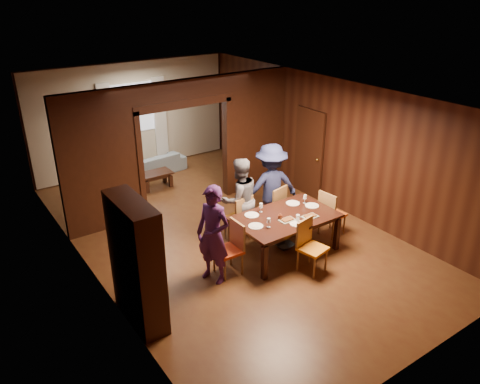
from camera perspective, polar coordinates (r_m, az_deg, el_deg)
floor at (r=9.74m, az=-1.77°, el=-4.95°), size 9.00×9.00×0.00m
ceiling at (r=8.70m, az=-2.02°, el=11.94°), size 5.50×9.00×0.02m
room_walls at (r=10.64m, az=-7.47°, el=6.32°), size 5.52×9.01×2.90m
person_purple at (r=7.89m, az=-3.29°, el=-5.24°), size 0.63×0.75×1.76m
person_grey at (r=9.18m, az=-0.07°, el=-0.90°), size 0.87×0.70×1.70m
person_navy at (r=9.60m, az=3.77°, el=0.65°), size 1.32×0.97×1.83m
sofa at (r=12.80m, az=-10.65°, el=3.34°), size 1.85×0.87×0.52m
serving_bowl at (r=8.87m, az=5.58°, el=-2.30°), size 0.37×0.37×0.09m
dining_table at (r=8.96m, az=5.46°, el=-5.08°), size 1.91×1.19×0.76m
coffee_table at (r=11.93m, az=-10.20°, el=1.46°), size 0.80×0.50×0.40m
chair_left at (r=8.24m, az=-1.48°, el=-6.99°), size 0.44×0.44×0.97m
chair_right at (r=9.65m, az=11.22°, el=-2.49°), size 0.48×0.48×0.97m
chair_far_l at (r=9.31m, az=-0.31°, el=-3.04°), size 0.49×0.49×0.97m
chair_far_r at (r=9.73m, az=3.89°, el=-1.80°), size 0.53×0.53×0.97m
chair_near at (r=8.40m, az=8.86°, el=-6.65°), size 0.52×0.52×0.97m
hutch at (r=7.10m, az=-12.52°, el=-8.41°), size 0.40×1.20×2.00m
door_right at (r=11.20m, az=8.41°, el=4.73°), size 0.06×0.90×2.10m
window_far at (r=12.83m, az=-12.95°, el=9.95°), size 1.20×0.03×1.30m
curtain_left at (r=12.66m, az=-15.83°, el=7.33°), size 0.35×0.06×2.40m
curtain_right at (r=13.20m, az=-9.68°, el=8.59°), size 0.35×0.06×2.40m
plate_left at (r=8.39m, az=1.93°, el=-4.17°), size 0.27×0.27×0.01m
plate_far_l at (r=8.77m, az=1.44°, el=-2.82°), size 0.27×0.27×0.01m
plate_far_r at (r=9.28m, az=6.46°, el=-1.36°), size 0.27×0.27×0.01m
plate_right at (r=9.23m, az=8.76°, el=-1.65°), size 0.27×0.27×0.01m
plate_near at (r=8.52m, az=6.96°, el=-3.85°), size 0.27×0.27×0.01m
platter_a at (r=8.61m, az=5.79°, el=-3.38°), size 0.30×0.20×0.04m
platter_b at (r=8.79m, az=8.54°, el=-2.94°), size 0.30×0.20×0.04m
wineglass_left at (r=8.33m, az=3.52°, el=-3.77°), size 0.08×0.08×0.18m
wineglass_far at (r=8.86m, az=2.56°, el=-1.92°), size 0.08×0.08×0.18m
wineglass_right at (r=9.29m, az=7.92°, el=-0.85°), size 0.08×0.08×0.18m
tumbler at (r=8.57m, az=7.07°, el=-3.20°), size 0.07×0.07×0.14m
condiment_jar at (r=8.63m, az=4.92°, el=-3.01°), size 0.08×0.08×0.11m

